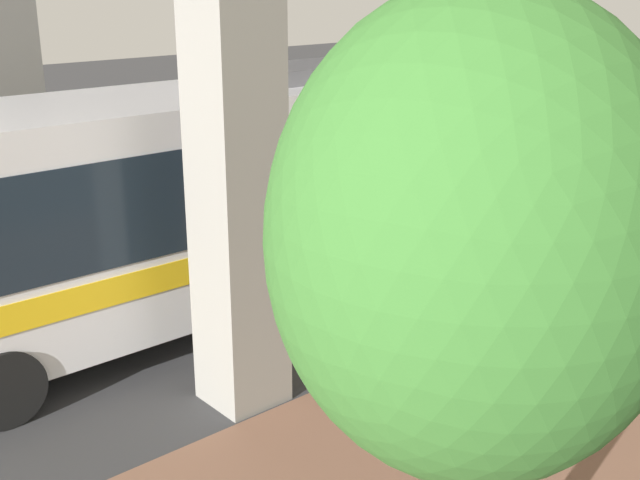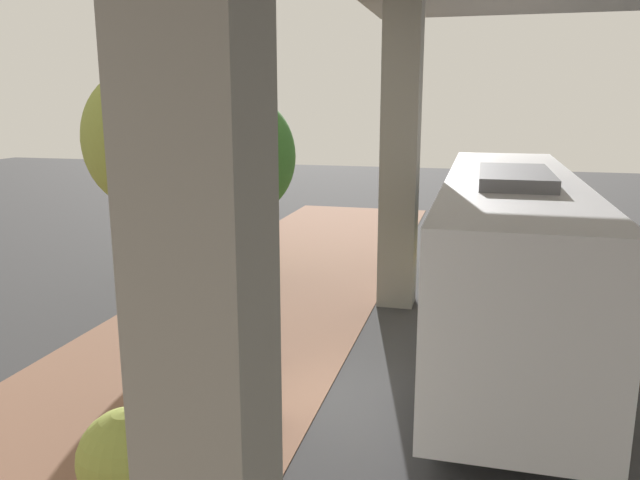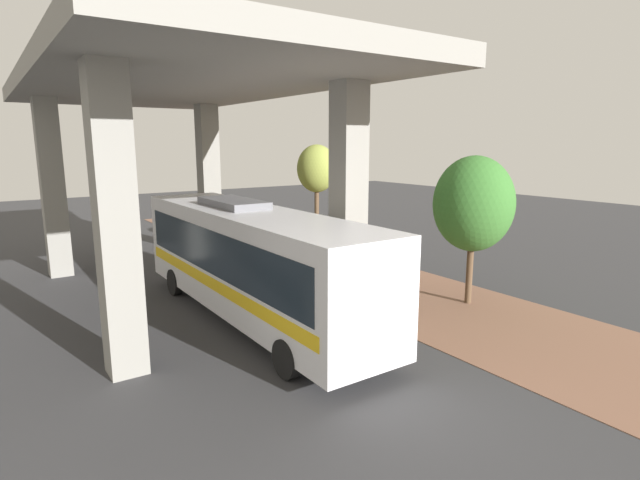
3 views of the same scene
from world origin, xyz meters
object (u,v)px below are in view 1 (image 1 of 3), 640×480
street_tree_near (474,240)px  bus (233,183)px  planter_front (618,305)px  planter_back (640,250)px

street_tree_near → bus: bearing=-22.8°
planter_front → planter_back: (0.97, -2.38, -0.01)m
planter_front → street_tree_near: 6.56m
bus → street_tree_near: 7.88m
bus → planter_back: bearing=-130.3°
bus → planter_front: (-5.26, -2.69, -1.14)m
planter_front → planter_back: bearing=-67.9°
planter_front → planter_back: size_ratio=1.03×
planter_front → bus: bearing=27.1°
bus → planter_front: size_ratio=6.52×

